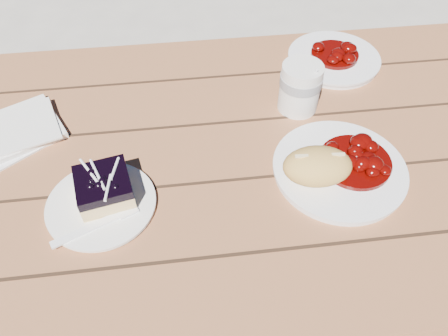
{
  "coord_description": "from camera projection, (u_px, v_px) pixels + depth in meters",
  "views": [
    {
      "loc": [
        -0.05,
        -0.6,
        1.39
      ],
      "look_at": [
        0.01,
        -0.1,
        0.81
      ],
      "focal_mm": 35.0,
      "sensor_mm": 36.0,
      "label": 1
    }
  ],
  "objects": [
    {
      "name": "main_plate",
      "position": [
        339.0,
        170.0,
        0.84
      ],
      "size": [
        0.25,
        0.25,
        0.02
      ],
      "primitive_type": "cylinder",
      "color": "white",
      "rests_on": "picnic_table"
    },
    {
      "name": "second_plate",
      "position": [
        334.0,
        59.0,
        1.07
      ],
      "size": [
        0.22,
        0.22,
        0.02
      ],
      "primitive_type": "cylinder",
      "color": "white",
      "rests_on": "picnic_table"
    },
    {
      "name": "picnic_table",
      "position": [
        214.0,
        199.0,
        1.0
      ],
      "size": [
        2.0,
        1.55,
        0.75
      ],
      "color": "brown",
      "rests_on": "ground"
    },
    {
      "name": "bread_roll",
      "position": [
        317.0,
        166.0,
        0.79
      ],
      "size": [
        0.13,
        0.09,
        0.07
      ],
      "primitive_type": "ellipsoid",
      "rotation": [
        0.0,
        0.0,
        -0.06
      ],
      "color": "#D5A752",
      "rests_on": "main_plate"
    },
    {
      "name": "dessert_plate",
      "position": [
        102.0,
        205.0,
        0.79
      ],
      "size": [
        0.19,
        0.19,
        0.01
      ],
      "primitive_type": "cylinder",
      "color": "white",
      "rests_on": "picnic_table"
    },
    {
      "name": "ground",
      "position": [
        217.0,
        305.0,
        1.45
      ],
      "size": [
        60.0,
        60.0,
        0.0
      ],
      "primitive_type": "plane",
      "color": "#AEA89D",
      "rests_on": "ground"
    },
    {
      "name": "fork_dessert",
      "position": [
        87.0,
        229.0,
        0.75
      ],
      "size": [
        0.16,
        0.09,
        0.0
      ],
      "primitive_type": null,
      "rotation": [
        0.0,
        0.0,
        -1.15
      ],
      "color": "white",
      "rests_on": "dessert_plate"
    },
    {
      "name": "blueberry_cake",
      "position": [
        104.0,
        187.0,
        0.78
      ],
      "size": [
        0.11,
        0.11,
        0.05
      ],
      "rotation": [
        0.0,
        0.0,
        0.2
      ],
      "color": "#F3D184",
      "rests_on": "dessert_plate"
    },
    {
      "name": "fork_table",
      "position": [
        20.0,
        157.0,
        0.87
      ],
      "size": [
        0.14,
        0.11,
        0.0
      ],
      "primitive_type": null,
      "rotation": [
        0.0,
        0.0,
        2.2
      ],
      "color": "white",
      "rests_on": "picnic_table"
    },
    {
      "name": "goulash_stew",
      "position": [
        357.0,
        156.0,
        0.82
      ],
      "size": [
        0.14,
        0.14,
        0.04
      ],
      "primitive_type": null,
      "color": "#510502",
      "rests_on": "main_plate"
    },
    {
      "name": "second_stew",
      "position": [
        336.0,
        49.0,
        1.05
      ],
      "size": [
        0.12,
        0.12,
        0.04
      ],
      "primitive_type": null,
      "color": "#510502",
      "rests_on": "second_plate"
    },
    {
      "name": "napkin_stack",
      "position": [
        21.0,
        128.0,
        0.92
      ],
      "size": [
        0.2,
        0.2,
        0.01
      ],
      "primitive_type": "cube",
      "rotation": [
        0.0,
        0.0,
        0.47
      ],
      "color": "white",
      "rests_on": "picnic_table"
    },
    {
      "name": "coffee_cup",
      "position": [
        300.0,
        88.0,
        0.93
      ],
      "size": [
        0.09,
        0.09,
        0.11
      ],
      "primitive_type": "cylinder",
      "color": "white",
      "rests_on": "picnic_table"
    }
  ]
}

